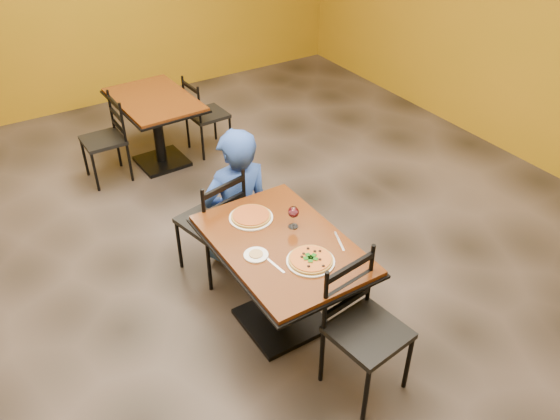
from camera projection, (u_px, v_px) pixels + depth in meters
floor at (249, 283)px, 4.52m from camera, size 7.00×8.00×0.01m
table_main at (282, 264)px, 3.85m from camera, size 0.83×1.23×0.75m
table_second at (156, 116)px, 5.75m from camera, size 0.77×1.11×0.75m
chair_main_near at (368, 333)px, 3.45m from camera, size 0.48×0.48×0.94m
chair_main_far at (211, 221)px, 4.41m from camera, size 0.51×0.51×0.94m
chair_second_left at (103, 141)px, 5.58m from camera, size 0.39×0.39×0.86m
chair_second_right at (208, 115)px, 6.08m from camera, size 0.40×0.40×0.84m
diner at (236, 196)px, 4.48m from camera, size 0.62×0.43×1.18m
plate_main at (311, 261)px, 3.57m from camera, size 0.31×0.31×0.01m
pizza_main at (311, 259)px, 3.56m from camera, size 0.28×0.28×0.02m
plate_far at (251, 218)px, 3.96m from camera, size 0.31×0.31×0.01m
pizza_far at (251, 216)px, 3.95m from camera, size 0.28×0.28×0.02m
side_plate at (256, 255)px, 3.62m from camera, size 0.16×0.16×0.01m
dip at (256, 254)px, 3.62m from camera, size 0.09×0.09×0.01m
wine_glass at (293, 216)px, 3.83m from camera, size 0.08×0.08×0.18m
fork at (275, 265)px, 3.55m from camera, size 0.04×0.19×0.00m
knife at (339, 241)px, 3.75m from camera, size 0.09×0.20×0.00m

